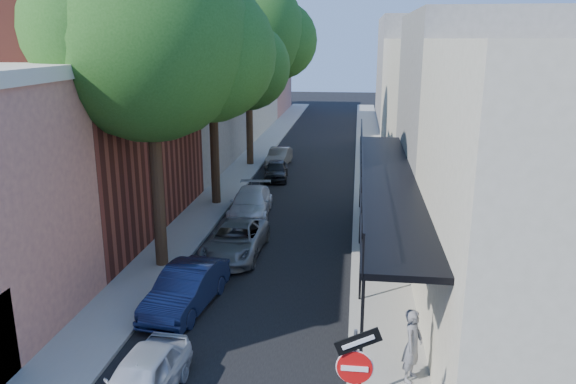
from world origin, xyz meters
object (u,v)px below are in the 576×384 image
(parked_car_a, at_px, (142,380))
(sign_post, at_px, (355,373))
(parked_car_d, at_px, (251,203))
(pedestrian, at_px, (413,345))
(parked_car_b, at_px, (186,289))
(parked_car_e, at_px, (276,170))
(oak_mid, at_px, (221,59))
(parked_car_f, at_px, (279,157))
(parked_car_c, at_px, (235,240))
(oak_far, at_px, (256,34))
(oak_near, at_px, (164,42))

(parked_car_a, bearing_deg, sign_post, -12.13)
(parked_car_d, distance_m, pedestrian, 13.94)
(parked_car_b, bearing_deg, parked_car_e, 96.12)
(sign_post, xyz_separation_m, oak_mid, (-6.58, 17.26, 5.02))
(parked_car_f, bearing_deg, parked_car_e, -81.25)
(parked_car_b, bearing_deg, parked_car_c, 90.48)
(oak_far, xyz_separation_m, pedestrian, (7.87, -23.43, -7.23))
(oak_mid, relative_size, parked_car_b, 2.56)
(sign_post, bearing_deg, parked_car_b, 130.57)
(oak_near, xyz_separation_m, parked_car_a, (1.79, -7.91, -7.29))
(parked_car_b, bearing_deg, parked_car_f, 97.34)
(parked_car_a, height_order, parked_car_b, parked_car_b)
(parked_car_e, bearing_deg, parked_car_f, 89.73)
(parked_car_d, bearing_deg, oak_near, -108.79)
(parked_car_c, height_order, parked_car_f, parked_car_c)
(parked_car_c, bearing_deg, pedestrian, -50.84)
(oak_far, bearing_deg, pedestrian, -71.43)
(oak_far, relative_size, parked_car_b, 2.99)
(oak_far, height_order, parked_car_a, oak_far)
(oak_far, height_order, parked_car_c, oak_far)
(oak_near, bearing_deg, parked_car_e, 82.29)
(parked_car_a, relative_size, parked_car_b, 0.86)
(oak_near, distance_m, parked_car_b, 8.07)
(oak_far, height_order, parked_car_d, oak_far)
(parked_car_c, bearing_deg, oak_far, 98.23)
(parked_car_d, relative_size, parked_car_f, 1.26)
(oak_near, height_order, oak_mid, oak_near)
(oak_mid, bearing_deg, sign_post, -69.14)
(parked_car_f, bearing_deg, oak_far, 179.05)
(parked_car_a, height_order, parked_car_f, parked_car_a)
(oak_near, height_order, parked_car_d, oak_near)
(parked_car_f, distance_m, pedestrian, 24.20)
(oak_mid, xyz_separation_m, oak_far, (0.06, 9.04, 1.20))
(parked_car_a, relative_size, pedestrian, 1.89)
(parked_car_a, bearing_deg, parked_car_c, 93.02)
(oak_far, relative_size, parked_car_e, 3.62)
(sign_post, distance_m, parked_car_e, 23.05)
(parked_car_b, xyz_separation_m, parked_car_f, (0.03, 20.22, -0.08))
(parked_car_c, xyz_separation_m, parked_car_e, (-0.17, 12.04, -0.05))
(oak_far, xyz_separation_m, parked_car_f, (1.43, -0.11, -7.68))
(parked_car_b, xyz_separation_m, parked_car_d, (0.22, 9.35, -0.02))
(parked_car_a, xyz_separation_m, parked_car_e, (0.00, 21.12, -0.02))
(oak_mid, height_order, parked_car_f, oak_mid)
(parked_car_c, height_order, parked_car_e, parked_car_c)
(oak_near, height_order, parked_car_a, oak_near)
(oak_mid, distance_m, parked_car_e, 8.55)
(sign_post, height_order, parked_car_f, sign_post)
(sign_post, relative_size, oak_far, 0.25)
(parked_car_b, distance_m, parked_car_d, 9.36)
(sign_post, relative_size, pedestrian, 1.65)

